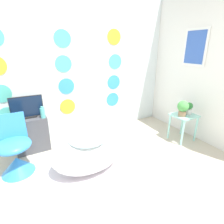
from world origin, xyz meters
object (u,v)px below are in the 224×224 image
object	(u,v)px
tv	(27,108)
vase	(43,113)
chair	(15,155)
potted_plant_right	(189,108)
bathtub	(88,153)
potted_plant_left	(183,108)

from	to	relation	value
tv	vase	size ratio (longest dim) A/B	2.55
chair	tv	bearing A→B (deg)	64.46
chair	potted_plant_right	bearing A→B (deg)	-8.94
bathtub	chair	xyz separation A→B (m)	(-0.84, 0.39, 0.01)
bathtub	tv	world-z (taller)	tv
potted_plant_left	potted_plant_right	xyz separation A→B (m)	(0.17, 0.02, -0.04)
potted_plant_left	potted_plant_right	distance (m)	0.18
tv	potted_plant_left	xyz separation A→B (m)	(2.26, -0.94, -0.08)
vase	potted_plant_right	world-z (taller)	vase
bathtub	vase	size ratio (longest dim) A/B	5.22
bathtub	potted_plant_left	distance (m)	1.71
tv	chair	bearing A→B (deg)	-115.54
chair	vase	size ratio (longest dim) A/B	4.28
bathtub	potted_plant_left	size ratio (longest dim) A/B	3.57
vase	potted_plant_right	distance (m)	2.38
vase	tv	bearing A→B (deg)	148.35
bathtub	potted_plant_right	bearing A→B (deg)	-1.09
chair	potted_plant_left	size ratio (longest dim) A/B	2.93
chair	tv	distance (m)	0.71
bathtub	potted_plant_left	xyz separation A→B (m)	(1.66, -0.05, 0.37)
bathtub	tv	distance (m)	1.16
chair	vase	xyz separation A→B (m)	(0.43, 0.38, 0.37)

